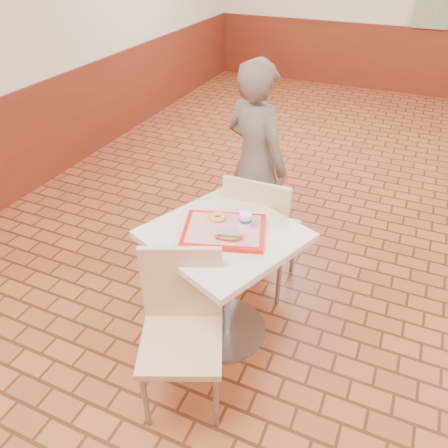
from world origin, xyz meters
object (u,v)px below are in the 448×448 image
at_px(chair_main_back, 260,229).
at_px(ring_donut, 218,217).
at_px(main_table, 224,268).
at_px(customer, 256,163).
at_px(long_john_donut, 228,235).
at_px(chair_main_front, 182,322).
at_px(serving_tray, 224,231).
at_px(paper_cup, 245,220).

distance_m(chair_main_back, ring_donut, 0.55).
bearing_deg(main_table, customer, 99.80).
bearing_deg(chair_main_back, customer, -65.78).
xyz_separation_m(main_table, long_john_donut, (0.06, -0.08, 0.32)).
distance_m(chair_main_front, ring_donut, 0.64).
xyz_separation_m(serving_tray, long_john_donut, (0.06, -0.08, 0.04)).
height_order(chair_main_back, ring_donut, chair_main_back).
height_order(customer, paper_cup, customer).
xyz_separation_m(customer, long_john_donut, (0.23, -1.06, 0.09)).
distance_m(main_table, chair_main_back, 0.51).
bearing_deg(serving_tray, paper_cup, 31.99).
relative_size(main_table, chair_main_front, 0.88).
distance_m(main_table, serving_tray, 0.28).
distance_m(chair_main_back, long_john_donut, 0.67).
distance_m(customer, ring_donut, 0.91).
bearing_deg(customer, chair_main_front, 118.97).
distance_m(customer, long_john_donut, 1.08).
distance_m(customer, paper_cup, 0.96).
bearing_deg(long_john_donut, ring_donut, 131.16).
distance_m(chair_main_back, serving_tray, 0.59).
distance_m(customer, serving_tray, 0.99).
distance_m(ring_donut, long_john_donut, 0.20).
bearing_deg(main_table, ring_donut, 135.15).
distance_m(serving_tray, ring_donut, 0.11).
xyz_separation_m(main_table, paper_cup, (0.10, 0.07, 0.34)).
height_order(customer, ring_donut, customer).
xyz_separation_m(serving_tray, ring_donut, (-0.07, 0.07, 0.03)).
bearing_deg(main_table, long_john_donut, -52.91).
bearing_deg(serving_tray, ring_donut, 135.15).
relative_size(customer, long_john_donut, 9.80).
distance_m(chair_main_back, customer, 0.57).
xyz_separation_m(chair_main_back, customer, (-0.22, 0.47, 0.24)).
bearing_deg(paper_cup, main_table, -148.01).
bearing_deg(chair_main_back, serving_tray, 83.22).
relative_size(chair_main_back, serving_tray, 2.09).
height_order(chair_main_front, long_john_donut, chair_main_front).
height_order(main_table, chair_main_back, chair_main_back).
xyz_separation_m(customer, paper_cup, (0.27, -0.91, 0.11)).
xyz_separation_m(chair_main_front, paper_cup, (0.15, 0.54, 0.37)).
bearing_deg(long_john_donut, serving_tray, 127.09).
bearing_deg(paper_cup, ring_donut, 177.75).
bearing_deg(customer, paper_cup, 130.63).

